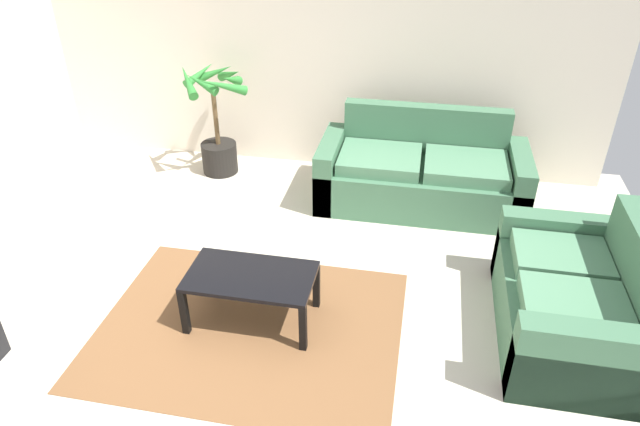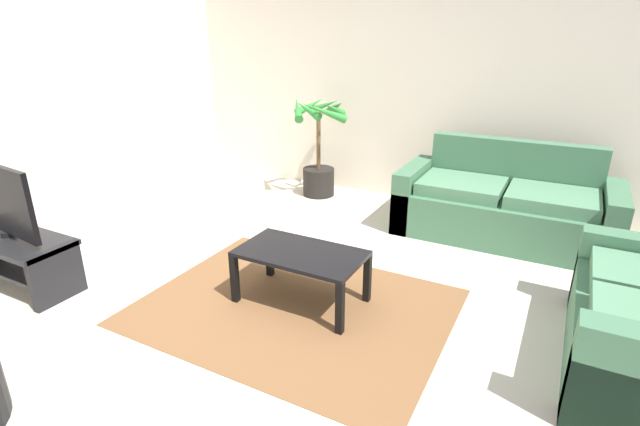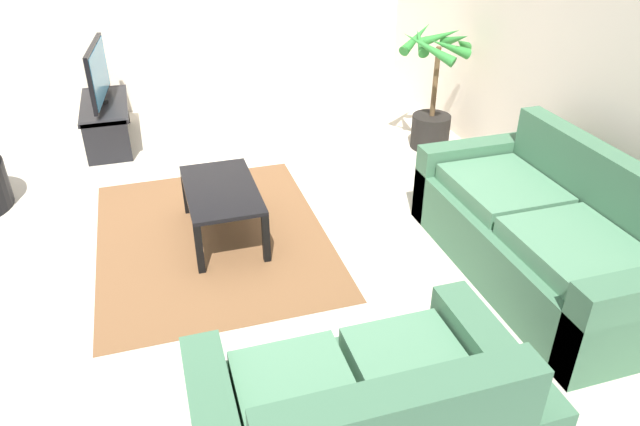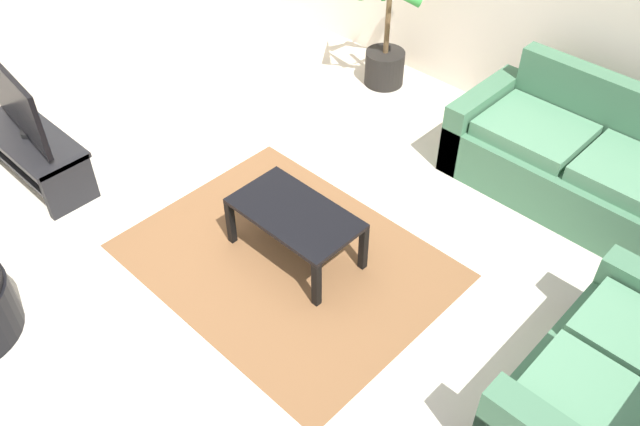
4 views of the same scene
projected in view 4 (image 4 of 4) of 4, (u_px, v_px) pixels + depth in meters
ground_plane at (265, 274)px, 4.70m from camera, size 6.60×6.60×0.00m
couch_main at (582, 166)px, 5.12m from camera, size 1.99×0.90×0.90m
couch_loveseat at (621, 396)px, 3.63m from camera, size 0.90×1.45×0.90m
tv_stand at (33, 150)px, 5.31m from camera, size 1.10×0.45×0.42m
tv at (16, 102)px, 5.00m from camera, size 0.96×0.15×0.58m
coffee_table at (295, 218)px, 4.61m from camera, size 0.92×0.52×0.41m
area_rug at (286, 260)px, 4.79m from camera, size 2.20×1.70×0.01m
potted_palm at (387, 36)px, 6.24m from camera, size 0.79×0.75×1.21m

